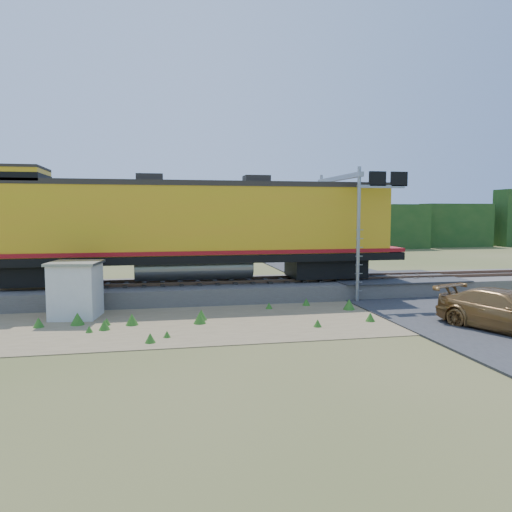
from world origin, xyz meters
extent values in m
plane|color=#475123|center=(0.00, 0.00, 0.00)|extent=(140.00, 140.00, 0.00)
cube|color=slate|center=(0.00, 6.00, 0.40)|extent=(70.00, 5.00, 0.80)
cube|color=brown|center=(0.00, 5.28, 0.88)|extent=(70.00, 0.10, 0.16)
cube|color=brown|center=(0.00, 6.72, 0.88)|extent=(70.00, 0.10, 0.16)
cube|color=#8C7754|center=(-2.00, 0.50, 0.01)|extent=(26.00, 8.00, 0.03)
cube|color=#38383A|center=(7.00, 6.00, 0.83)|extent=(7.00, 5.20, 0.06)
cube|color=#38383A|center=(7.00, 22.00, 0.04)|extent=(7.00, 24.00, 0.08)
cube|color=#183E16|center=(0.00, 38.00, 3.25)|extent=(36.00, 3.00, 6.50)
cube|color=#183E16|center=(40.00, 38.00, 3.00)|extent=(50.00, 3.00, 6.00)
cube|color=black|center=(-10.84, 6.00, 1.45)|extent=(3.91, 2.50, 0.98)
cube|color=black|center=(3.27, 6.00, 1.45)|extent=(3.91, 2.50, 0.98)
cube|color=black|center=(-3.79, 6.00, 2.13)|extent=(21.71, 3.26, 0.39)
cylinder|color=gray|center=(-3.79, 6.00, 1.61)|extent=(5.97, 1.30, 1.30)
cube|color=orange|center=(-3.79, 6.00, 4.01)|extent=(20.08, 3.15, 3.36)
cube|color=maroon|center=(-3.79, 6.00, 2.46)|extent=(21.71, 3.31, 0.20)
cube|color=#28231E|center=(-3.79, 6.00, 5.82)|extent=(20.08, 3.20, 0.26)
cube|color=orange|center=(-12.26, 6.00, 6.07)|extent=(2.82, 3.15, 0.76)
cube|color=#28231E|center=(-12.26, 6.00, 6.50)|extent=(2.82, 3.20, 0.13)
cube|color=black|center=(-12.26, 6.00, 6.02)|extent=(2.88, 3.20, 0.38)
cube|color=#28231E|center=(-5.96, 6.00, 6.07)|extent=(1.30, 1.09, 0.49)
cube|color=#28231E|center=(-0.53, 6.00, 6.07)|extent=(1.30, 1.09, 0.49)
cube|color=silver|center=(-9.02, 2.14, 1.14)|extent=(2.07, 2.07, 2.27)
cube|color=gray|center=(-9.02, 2.14, 2.32)|extent=(2.28, 2.28, 0.11)
cylinder|color=gray|center=(3.95, 3.20, 3.31)|extent=(0.17, 0.17, 6.61)
cylinder|color=gray|center=(3.95, 8.80, 3.31)|extent=(0.17, 0.17, 6.61)
cube|color=gray|center=(3.95, 6.00, 6.23)|extent=(0.24, 6.20, 0.24)
cube|color=gray|center=(5.08, 3.20, 5.67)|extent=(2.46, 0.14, 0.14)
cube|color=black|center=(4.89, 3.20, 6.05)|extent=(0.85, 0.14, 0.71)
cube|color=black|center=(6.03, 3.20, 6.05)|extent=(0.85, 0.14, 0.71)
imported|color=olive|center=(6.97, -3.64, 0.77)|extent=(4.00, 5.73, 1.54)
camera|label=1|loc=(-5.73, -19.54, 4.41)|focal=35.00mm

